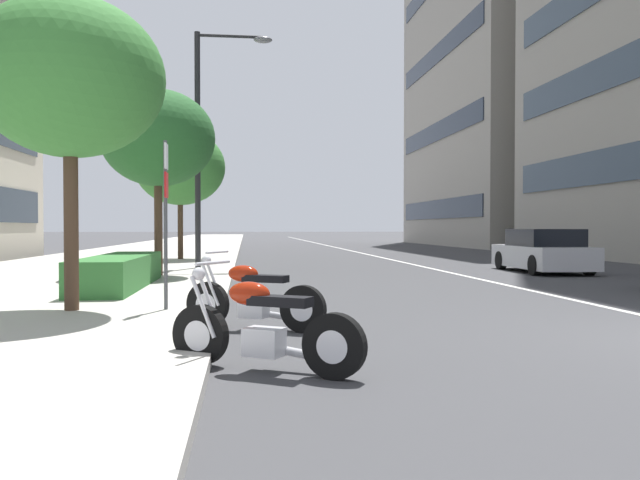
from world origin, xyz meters
name	(u,v)px	position (x,y,z in m)	size (l,w,h in m)	color
sidewalk_right_plaza	(160,252)	(30.00, 11.24, 0.07)	(160.00, 8.83, 0.15)	#B2ADA3
lane_centre_stripe	(344,249)	(35.00, 0.00, 0.00)	(110.00, 0.16, 0.01)	silver
motorcycle_by_sign_pole	(262,330)	(-0.47, 6.30, 0.41)	(1.22, 1.91, 1.09)	black
motorcycle_under_tarp	(253,300)	(2.20, 6.37, 0.42)	(1.11, 1.96, 1.10)	black
car_lead_in_lane	(543,252)	(12.72, -3.04, 0.66)	(4.41, 2.06, 1.39)	#B7B7BC
parking_sign_by_curb	(166,204)	(3.41, 7.71, 1.81)	(0.32, 0.06, 2.66)	#47494C
street_lamp_with_banners	(209,124)	(13.93, 7.60, 4.74)	(1.26, 2.47, 7.51)	#232326
clipped_hedge_bed	(120,271)	(7.38, 9.17, 0.49)	(5.16, 1.10, 0.68)	#337033
street_tree_by_lamp_post	(70,79)	(3.49, 9.16, 3.75)	(2.91, 2.91, 4.85)	#473323
street_tree_far_plaza	(158,138)	(10.80, 8.80, 3.84)	(3.06, 3.06, 5.00)	#473323
street_tree_mid_sidewalk	(180,167)	(19.76, 9.10, 3.89)	(3.65, 3.65, 5.30)	#473323
office_tower_far_left_down_avenue	(544,23)	(42.87, -17.64, 18.04)	(22.07, 17.74, 36.07)	gray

